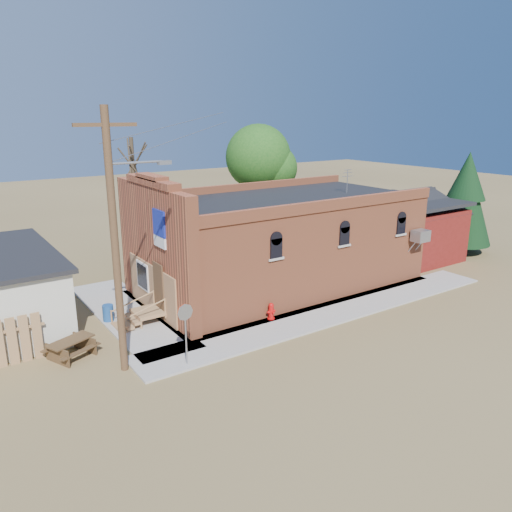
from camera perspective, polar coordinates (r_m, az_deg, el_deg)
ground at (r=21.57m, az=7.53°, el=-8.09°), size 120.00×120.00×0.00m
sidewalk_south at (r=23.10m, az=8.84°, el=-6.37°), size 19.00×2.20×0.08m
sidewalk_west at (r=23.39m, az=-14.42°, el=-6.40°), size 2.60×10.00×0.08m
brick_bar at (r=25.82m, az=2.36°, el=1.57°), size 16.40×7.97×6.30m
red_shed at (r=32.55m, az=16.47°, el=3.79°), size 5.40×6.40×4.30m
utility_pole at (r=17.06m, az=-15.69°, el=1.94°), size 3.12×0.26×9.00m
tree_bare_near at (r=29.57m, az=-13.91°, el=10.08°), size 2.80×2.80×7.65m
tree_leafy at (r=34.19m, az=0.27°, el=11.20°), size 4.40×4.40×8.15m
evergreen_tree at (r=34.64m, az=22.83°, el=6.33°), size 3.60×3.60×6.50m
fire_hydrant at (r=21.88m, az=1.74°, el=-6.32°), size 0.41×0.38×0.74m
stop_sign at (r=17.75m, az=-8.10°, el=-7.03°), size 0.62×0.12×2.30m
trash_barrel at (r=22.65m, az=-16.55°, el=-6.24°), size 0.58×0.58×0.71m
picnic_table at (r=19.96m, az=-20.39°, el=-9.61°), size 2.02×1.80×0.69m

